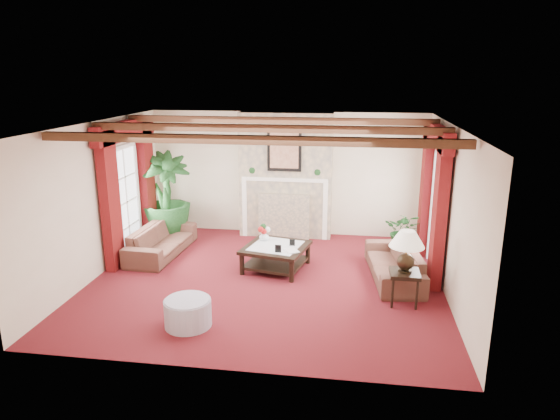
% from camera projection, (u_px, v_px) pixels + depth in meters
% --- Properties ---
extents(floor, '(6.00, 6.00, 0.00)m').
position_uv_depth(floor, '(266.00, 280.00, 8.72)').
color(floor, '#490D10').
rests_on(floor, ground).
extents(ceiling, '(6.00, 6.00, 0.00)m').
position_uv_depth(ceiling, '(265.00, 125.00, 7.99)').
color(ceiling, white).
rests_on(ceiling, floor).
extents(back_wall, '(6.00, 0.02, 2.70)m').
position_uv_depth(back_wall, '(287.00, 174.00, 10.98)').
color(back_wall, beige).
rests_on(back_wall, ground).
extents(left_wall, '(0.02, 5.50, 2.70)m').
position_uv_depth(left_wall, '(98.00, 199.00, 8.77)').
color(left_wall, beige).
rests_on(left_wall, ground).
extents(right_wall, '(0.02, 5.50, 2.70)m').
position_uv_depth(right_wall, '(451.00, 213.00, 7.94)').
color(right_wall, beige).
rests_on(right_wall, ground).
extents(ceiling_beams, '(6.00, 3.00, 0.12)m').
position_uv_depth(ceiling_beams, '(265.00, 128.00, 8.01)').
color(ceiling_beams, '#3B2013').
rests_on(ceiling_beams, ceiling).
extents(fireplace, '(2.00, 0.52, 2.70)m').
position_uv_depth(fireplace, '(286.00, 112.00, 10.42)').
color(fireplace, tan).
rests_on(fireplace, ground).
extents(french_door_left, '(0.10, 1.10, 2.16)m').
position_uv_depth(french_door_left, '(121.00, 147.00, 9.51)').
color(french_door_left, white).
rests_on(french_door_left, ground).
extents(french_door_right, '(0.10, 1.10, 2.16)m').
position_uv_depth(french_door_right, '(443.00, 154.00, 8.68)').
color(french_door_right, white).
rests_on(french_door_right, ground).
extents(curtains_left, '(0.20, 2.40, 2.55)m').
position_uv_depth(curtains_left, '(125.00, 125.00, 9.39)').
color(curtains_left, '#550E0B').
rests_on(curtains_left, ground).
extents(curtains_right, '(0.20, 2.40, 2.55)m').
position_uv_depth(curtains_right, '(438.00, 130.00, 8.59)').
color(curtains_right, '#550E0B').
rests_on(curtains_right, ground).
extents(sofa_left, '(2.01, 0.78, 0.76)m').
position_uv_depth(sofa_left, '(161.00, 236.00, 9.89)').
color(sofa_left, '#340E1A').
rests_on(sofa_left, ground).
extents(sofa_right, '(2.07, 1.01, 0.76)m').
position_uv_depth(sofa_right, '(394.00, 258.00, 8.72)').
color(sofa_right, '#340E1A').
rests_on(sofa_right, ground).
extents(potted_palm, '(2.88, 2.91, 1.06)m').
position_uv_depth(potted_palm, '(167.00, 215.00, 10.77)').
color(potted_palm, black).
rests_on(potted_palm, ground).
extents(small_plant, '(1.15, 1.19, 0.64)m').
position_uv_depth(small_plant, '(404.00, 235.00, 10.10)').
color(small_plant, black).
rests_on(small_plant, ground).
extents(coffee_table, '(1.29, 1.29, 0.44)m').
position_uv_depth(coffee_table, '(276.00, 257.00, 9.18)').
color(coffee_table, black).
rests_on(coffee_table, ground).
extents(side_table, '(0.54, 0.54, 0.54)m').
position_uv_depth(side_table, '(404.00, 288.00, 7.78)').
color(side_table, black).
rests_on(side_table, ground).
extents(ottoman, '(0.67, 0.67, 0.39)m').
position_uv_depth(ottoman, '(188.00, 313.00, 7.12)').
color(ottoman, '#978FA3').
rests_on(ottoman, ground).
extents(table_lamp, '(0.54, 0.54, 0.68)m').
position_uv_depth(table_lamp, '(406.00, 251.00, 7.61)').
color(table_lamp, black).
rests_on(table_lamp, side_table).
extents(flower_vase, '(0.24, 0.25, 0.18)m').
position_uv_depth(flower_vase, '(264.00, 236.00, 9.39)').
color(flower_vase, silver).
rests_on(flower_vase, coffee_table).
extents(book, '(0.23, 0.21, 0.29)m').
position_uv_depth(book, '(286.00, 244.00, 8.78)').
color(book, black).
rests_on(book, coffee_table).
extents(photo_frame_a, '(0.11, 0.02, 0.15)m').
position_uv_depth(photo_frame_a, '(278.00, 249.00, 8.76)').
color(photo_frame_a, black).
rests_on(photo_frame_a, coffee_table).
extents(photo_frame_b, '(0.10, 0.03, 0.13)m').
position_uv_depth(photo_frame_b, '(292.00, 243.00, 9.10)').
color(photo_frame_b, black).
rests_on(photo_frame_b, coffee_table).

